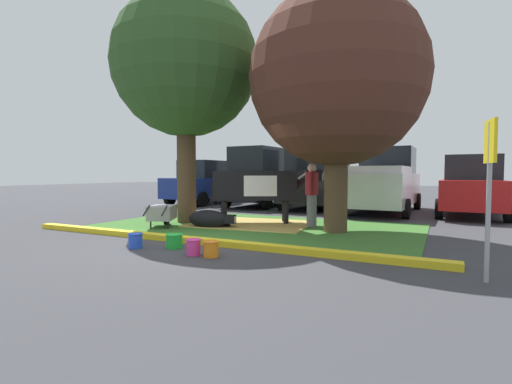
# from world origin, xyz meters

# --- Properties ---
(ground_plane) EXTENTS (80.00, 80.00, 0.00)m
(ground_plane) POSITION_xyz_m (0.00, 0.00, 0.00)
(ground_plane) COLOR #38383D
(grass_island) EXTENTS (8.36, 4.90, 0.02)m
(grass_island) POSITION_xyz_m (-0.03, 2.41, 0.01)
(grass_island) COLOR #386B28
(grass_island) RESTS_ON ground
(curb_yellow) EXTENTS (9.56, 0.24, 0.12)m
(curb_yellow) POSITION_xyz_m (-0.03, -0.19, 0.06)
(curb_yellow) COLOR yellow
(curb_yellow) RESTS_ON ground
(hay_bedding) EXTENTS (3.43, 2.71, 0.04)m
(hay_bedding) POSITION_xyz_m (-0.30, 2.75, 0.03)
(hay_bedding) COLOR tan
(hay_bedding) RESTS_ON ground
(shade_tree_left) EXTENTS (4.14, 4.14, 6.63)m
(shade_tree_left) POSITION_xyz_m (-2.20, 2.36, 4.52)
(shade_tree_left) COLOR #4C3823
(shade_tree_left) RESTS_ON ground
(shade_tree_right) EXTENTS (4.19, 4.19, 5.79)m
(shade_tree_right) POSITION_xyz_m (2.14, 2.47, 3.67)
(shade_tree_right) COLOR #4C3823
(shade_tree_right) RESTS_ON ground
(cow_holstein) EXTENTS (2.92, 1.82, 1.53)m
(cow_holstein) POSITION_xyz_m (-0.20, 3.00, 1.07)
(cow_holstein) COLOR black
(cow_holstein) RESTS_ON ground
(calf_lying) EXTENTS (1.33, 0.66, 0.48)m
(calf_lying) POSITION_xyz_m (-0.97, 1.69, 0.24)
(calf_lying) COLOR black
(calf_lying) RESTS_ON ground
(person_handler) EXTENTS (0.34, 0.53, 1.69)m
(person_handler) POSITION_xyz_m (1.35, 3.05, 0.91)
(person_handler) COLOR slate
(person_handler) RESTS_ON ground
(wheelbarrow) EXTENTS (1.10, 1.55, 0.63)m
(wheelbarrow) POSITION_xyz_m (-2.15, 1.24, 0.39)
(wheelbarrow) COLOR gray
(wheelbarrow) RESTS_ON ground
(parking_sign) EXTENTS (0.11, 0.44, 2.13)m
(parking_sign) POSITION_xyz_m (4.98, -0.72, 1.50)
(parking_sign) COLOR #99999E
(parking_sign) RESTS_ON ground
(bucket_blue) EXTENTS (0.28, 0.28, 0.29)m
(bucket_blue) POSITION_xyz_m (-0.80, -1.10, 0.15)
(bucket_blue) COLOR blue
(bucket_blue) RESTS_ON ground
(bucket_green) EXTENTS (0.33, 0.33, 0.27)m
(bucket_green) POSITION_xyz_m (-0.14, -0.77, 0.14)
(bucket_green) COLOR green
(bucket_green) RESTS_ON ground
(bucket_pink) EXTENTS (0.27, 0.27, 0.29)m
(bucket_pink) POSITION_xyz_m (0.56, -1.11, 0.15)
(bucket_pink) COLOR #EA3893
(bucket_pink) RESTS_ON ground
(bucket_orange) EXTENTS (0.28, 0.28, 0.28)m
(bucket_orange) POSITION_xyz_m (0.91, -1.08, 0.15)
(bucket_orange) COLOR orange
(bucket_orange) RESTS_ON ground
(sedan_blue) EXTENTS (2.14, 4.46, 2.02)m
(sedan_blue) POSITION_xyz_m (-5.60, 8.25, 0.98)
(sedan_blue) COLOR navy
(sedan_blue) RESTS_ON ground
(suv_black) EXTENTS (2.25, 4.66, 2.52)m
(suv_black) POSITION_xyz_m (-2.62, 8.33, 1.27)
(suv_black) COLOR black
(suv_black) RESTS_ON ground
(suv_dark_grey) EXTENTS (2.25, 4.66, 2.52)m
(suv_dark_grey) POSITION_xyz_m (-0.09, 8.36, 1.27)
(suv_dark_grey) COLOR black
(suv_dark_grey) RESTS_ON ground
(pickup_truck_maroon) EXTENTS (2.36, 5.47, 2.42)m
(pickup_truck_maroon) POSITION_xyz_m (2.49, 8.02, 1.11)
(pickup_truck_maroon) COLOR silver
(pickup_truck_maroon) RESTS_ON ground
(sedan_red) EXTENTS (2.14, 4.46, 2.02)m
(sedan_red) POSITION_xyz_m (5.30, 7.95, 0.98)
(sedan_red) COLOR red
(sedan_red) RESTS_ON ground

